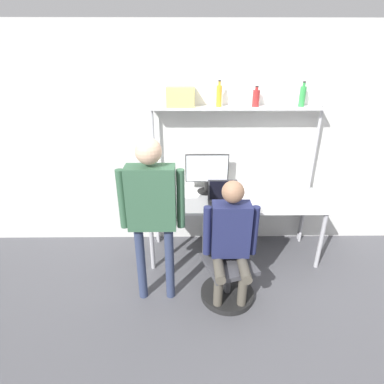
% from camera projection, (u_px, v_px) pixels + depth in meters
% --- Properties ---
extents(ground_plane, '(12.00, 12.00, 0.00)m').
position_uv_depth(ground_plane, '(236.00, 271.00, 3.55)').
color(ground_plane, '#4C4C51').
extents(wall_back, '(8.00, 0.06, 2.70)m').
position_uv_depth(wall_back, '(233.00, 143.00, 3.71)').
color(wall_back, silver).
rests_on(wall_back, ground_plane).
extents(desk, '(2.09, 0.74, 0.78)m').
position_uv_depth(desk, '(235.00, 203.00, 3.61)').
color(desk, white).
rests_on(desk, ground_plane).
extents(shelf_unit, '(1.98, 0.23, 1.81)m').
position_uv_depth(shelf_unit, '(236.00, 131.00, 3.50)').
color(shelf_unit, silver).
rests_on(shelf_unit, ground_plane).
extents(monitor, '(0.53, 0.23, 0.49)m').
position_uv_depth(monitor, '(207.00, 171.00, 3.65)').
color(monitor, black).
rests_on(monitor, desk).
extents(laptop, '(0.34, 0.26, 0.26)m').
position_uv_depth(laptop, '(223.00, 197.00, 3.45)').
color(laptop, '#333338').
rests_on(laptop, desk).
extents(cell_phone, '(0.07, 0.15, 0.01)m').
position_uv_depth(cell_phone, '(244.00, 205.00, 3.41)').
color(cell_phone, silver).
rests_on(cell_phone, desk).
extents(office_chair, '(0.58, 0.58, 0.89)m').
position_uv_depth(office_chair, '(227.00, 273.00, 3.11)').
color(office_chair, black).
rests_on(office_chair, ground_plane).
extents(person_seated, '(0.53, 0.46, 1.31)m').
position_uv_depth(person_seated, '(231.00, 235.00, 2.87)').
color(person_seated, '#4C473D').
rests_on(person_seated, ground_plane).
extents(person_standing, '(0.61, 0.23, 1.71)m').
position_uv_depth(person_standing, '(152.00, 203.00, 2.74)').
color(person_standing, '#2D3856').
rests_on(person_standing, ground_plane).
extents(bottle_red, '(0.08, 0.08, 0.22)m').
position_uv_depth(bottle_red, '(256.00, 98.00, 3.35)').
color(bottle_red, maroon).
rests_on(bottle_red, shelf_unit).
extents(bottle_green, '(0.07, 0.07, 0.27)m').
position_uv_depth(bottle_green, '(302.00, 96.00, 3.34)').
color(bottle_green, '#2D8C3F').
rests_on(bottle_green, shelf_unit).
extents(bottle_amber, '(0.06, 0.06, 0.28)m').
position_uv_depth(bottle_amber, '(219.00, 96.00, 3.33)').
color(bottle_amber, gold).
rests_on(bottle_amber, shelf_unit).
extents(storage_box, '(0.31, 0.21, 0.22)m').
position_uv_depth(storage_box, '(180.00, 97.00, 3.33)').
color(storage_box, '#DBCC66').
rests_on(storage_box, shelf_unit).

